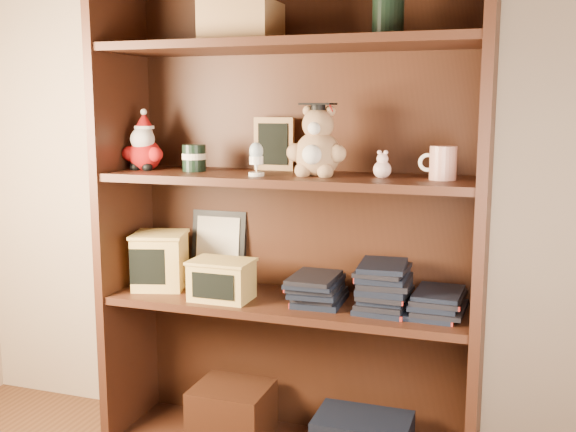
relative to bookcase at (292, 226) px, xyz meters
The scene contains 16 objects.
bookcase is the anchor object (origin of this frame).
shelf_lower 0.25m from the bookcase, 87.06° to the right, with size 1.14×0.33×0.02m.
shelf_upper 0.17m from the bookcase, 87.06° to the right, with size 1.14×0.33×0.02m.
santa_plush 0.56m from the bookcase, behind, with size 0.15×0.11×0.21m.
teachers_tin 0.39m from the bookcase, behind, with size 0.08×0.08×0.09m.
chalkboard_plaque 0.28m from the bookcase, 142.77° to the left, with size 0.13×0.07×0.17m.
egg_cup 0.27m from the bookcase, 120.08° to the right, with size 0.05×0.05×0.10m.
grad_teddy_bear 0.28m from the bookcase, 30.36° to the right, with size 0.19×0.16×0.23m.
pink_figurine 0.36m from the bookcase, ahead, with size 0.05×0.05×0.08m.
teacher_mug 0.52m from the bookcase, ahead, with size 0.11×0.08×0.10m.
certificate_frame 0.33m from the bookcase, 163.71° to the left, with size 0.20×0.05×0.25m.
treats_box 0.48m from the bookcase, behind, with size 0.21×0.21×0.19m.
pencils_box 0.28m from the bookcase, 149.48° to the right, with size 0.20×0.14×0.13m.
book_stack_left 0.21m from the bookcase, 26.46° to the right, with size 0.14×0.20×0.10m.
book_stack_mid 0.35m from the bookcase, ahead, with size 0.14×0.20×0.14m.
book_stack_right 0.50m from the bookcase, ahead, with size 0.14×0.20×0.08m.
Camera 1 is at (0.50, -0.65, 1.16)m, focal length 42.00 mm.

